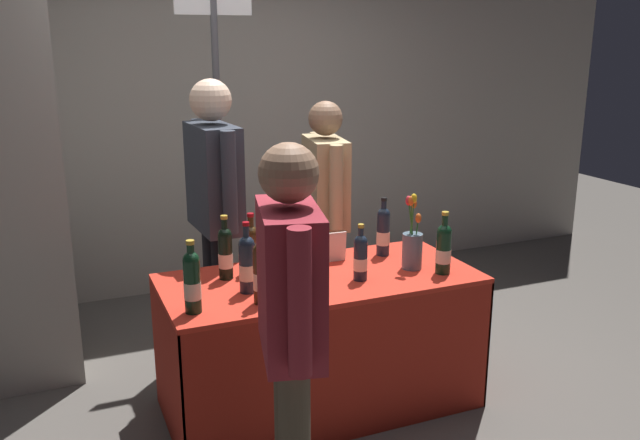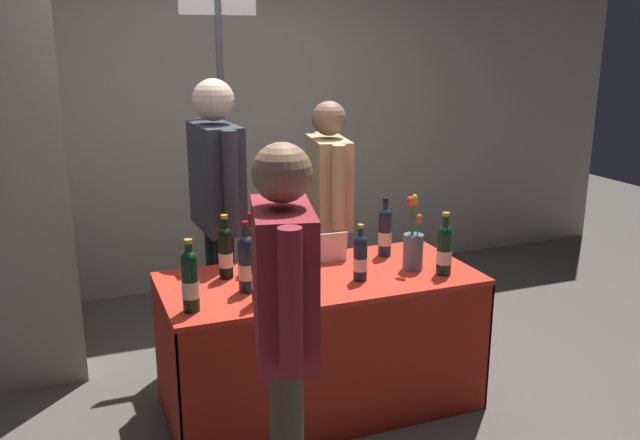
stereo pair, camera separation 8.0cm
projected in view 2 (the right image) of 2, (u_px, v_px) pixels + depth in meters
The scene contains 21 objects.
ground_plane at pixel (320, 403), 3.62m from camera, with size 12.00×12.00×0.00m, color #514C47.
back_partition at pixel (222, 95), 5.08m from camera, with size 7.23×0.12×2.99m, color #9E998E.
concrete_pillar at pixel (8, 116), 3.61m from camera, with size 0.54×0.54×3.02m, color gray.
tasting_table at pixel (320, 316), 3.49m from camera, with size 1.62×0.75×0.73m.
featured_wine_bottle at pixel (226, 251), 3.37m from camera, with size 0.07×0.07×0.33m.
display_bottle_0 at pixel (190, 280), 2.95m from camera, with size 0.08×0.08×0.34m.
display_bottle_1 at pixel (360, 257), 3.34m from camera, with size 0.07×0.07×0.29m.
display_bottle_2 at pixel (258, 272), 3.05m from camera, with size 0.07×0.07×0.36m.
display_bottle_3 at pixel (385, 231), 3.72m from camera, with size 0.07×0.07×0.33m.
display_bottle_4 at pixel (307, 253), 3.41m from camera, with size 0.08×0.08×0.28m.
display_bottle_5 at pixel (246, 263), 3.19m from camera, with size 0.08×0.08×0.35m.
display_bottle_6 at pixel (288, 276), 3.07m from camera, with size 0.07×0.07×0.30m.
display_bottle_7 at pixel (252, 247), 3.47m from camera, with size 0.08×0.08×0.32m.
display_bottle_8 at pixel (444, 249), 3.43m from camera, with size 0.08×0.08×0.33m.
wine_glass_near_vendor at pixel (278, 260), 3.41m from camera, with size 0.08×0.08×0.12m.
flower_vase at pixel (413, 246), 3.51m from camera, with size 0.11×0.11×0.41m.
brochure_stand at pixel (332, 248), 3.62m from camera, with size 0.17×0.01×0.17m, color silver.
vendor_presenter at pixel (217, 197), 3.83m from camera, with size 0.23×0.65×1.70m.
vendor_assistant at pixel (329, 200), 4.21m from camera, with size 0.29×0.62×1.55m.
taster_foreground_right at pixel (284, 312), 2.46m from camera, with size 0.31×0.60×1.57m.
booth_signpost at pixel (223, 136), 4.21m from camera, with size 0.47×0.04×2.22m.
Camera 2 is at (-1.18, -3.01, 1.91)m, focal length 37.48 mm.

